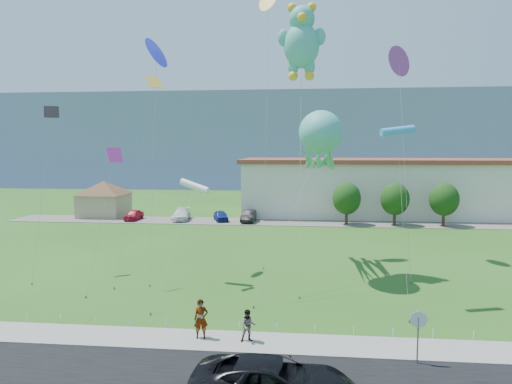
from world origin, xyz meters
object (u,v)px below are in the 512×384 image
at_px(warehouse, 451,187).
at_px(parked_car_red, 134,215).
at_px(parked_car_blue, 221,216).
at_px(pedestrian_left, 201,319).
at_px(stop_sign, 418,324).
at_px(pavilion, 104,195).
at_px(parked_car_white, 181,214).
at_px(parked_car_black, 249,216).
at_px(octopus_kite, 320,141).
at_px(suv, 275,384).
at_px(pedestrian_right, 248,326).
at_px(teddy_bear_kite, 302,40).

relative_size(warehouse, parked_car_red, 15.14).
bearing_deg(parked_car_red, parked_car_blue, 3.81).
relative_size(pedestrian_left, parked_car_blue, 0.50).
bearing_deg(stop_sign, pavilion, 128.44).
relative_size(pavilion, parked_car_blue, 2.30).
distance_m(pedestrian_left, parked_car_white, 39.50).
bearing_deg(parked_car_black, parked_car_red, -179.22).
xyz_separation_m(warehouse, stop_sign, (-16.50, -48.21, -2.26)).
bearing_deg(octopus_kite, pavilion, 136.81).
bearing_deg(parked_car_black, suv, -81.40).
bearing_deg(parked_car_black, stop_sign, -71.95).
bearing_deg(pedestrian_right, warehouse, 48.37).
bearing_deg(pedestrian_left, parked_car_red, 99.45).
bearing_deg(stop_sign, octopus_kite, 105.15).
bearing_deg(suv, teddy_bear_kite, 0.94).
bearing_deg(parked_car_black, warehouse, 18.39).
bearing_deg(stop_sign, parked_car_white, 118.47).
relative_size(warehouse, pedestrian_right, 37.81).
relative_size(suv, parked_car_blue, 1.58).
relative_size(suv, pedestrian_right, 3.91).
height_order(stop_sign, octopus_kite, octopus_kite).
bearing_deg(teddy_bear_kite, parked_car_blue, 114.66).
bearing_deg(pedestrian_left, pavilion, 103.98).
bearing_deg(pedestrian_right, teddy_bear_kite, 66.34).
bearing_deg(stop_sign, pedestrian_right, 169.38).
bearing_deg(pavilion, stop_sign, -51.56).
distance_m(parked_car_red, octopus_kite, 35.67).
relative_size(pavilion, pedestrian_left, 4.63).
xyz_separation_m(suv, parked_car_black, (-6.00, 43.16, -0.10)).
xyz_separation_m(suv, parked_car_blue, (-9.81, 43.57, -0.20)).
distance_m(stop_sign, parked_car_blue, 42.59).
distance_m(stop_sign, octopus_kite, 17.16).
height_order(warehouse, parked_car_red, warehouse).
distance_m(suv, teddy_bear_kite, 26.70).
xyz_separation_m(pedestrian_left, octopus_kite, (6.39, 12.77, 9.20)).
bearing_deg(suv, pedestrian_left, 38.62).
bearing_deg(pedestrian_right, octopus_kite, 58.94).
xyz_separation_m(pavilion, parked_car_black, (21.29, -3.17, -2.19)).
distance_m(pedestrian_left, parked_car_blue, 38.23).
height_order(suv, pedestrian_left, pedestrian_left).
bearing_deg(stop_sign, warehouse, 71.10).
relative_size(stop_sign, parked_car_red, 0.62).
relative_size(pavilion, octopus_kite, 0.69).
height_order(pedestrian_right, parked_car_red, pedestrian_right).
bearing_deg(teddy_bear_kite, parked_car_red, 134.75).
bearing_deg(pedestrian_left, parked_car_blue, 82.80).
xyz_separation_m(stop_sign, parked_car_white, (-21.45, 39.55, -1.06)).
distance_m(parked_car_black, teddy_bear_kite, 29.43).
height_order(stop_sign, suv, stop_sign).
height_order(octopus_kite, teddy_bear_kite, teddy_bear_kite).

